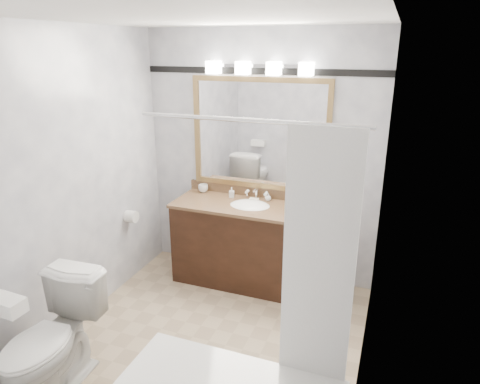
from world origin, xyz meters
name	(u,v)px	position (x,y,z in m)	size (l,w,h in m)	color
room	(205,200)	(0.00, 0.00, 1.25)	(2.42, 2.62, 2.52)	tan
vanity	(250,243)	(0.00, 1.02, 0.44)	(1.53, 0.58, 0.97)	black
mirror	(259,134)	(0.00, 1.28, 1.50)	(1.40, 0.04, 1.10)	olive
vanity_light_bar	(258,68)	(0.00, 1.23, 2.13)	(1.02, 0.14, 0.12)	silver
accent_stripe	(261,71)	(0.00, 1.29, 2.10)	(2.40, 0.01, 0.06)	black
tp_roll	(131,217)	(-1.14, 0.66, 0.70)	(0.12, 0.12, 0.11)	white
toilet	(50,342)	(-0.79, -0.86, 0.41)	(0.46, 0.80, 0.82)	white
tissue_box	(7,305)	(-0.79, -1.12, 0.87)	(0.22, 0.12, 0.09)	white
coffee_maker	(317,195)	(0.64, 1.06, 1.02)	(0.17, 0.21, 0.33)	black
cup_left	(203,188)	(-0.60, 1.22, 0.89)	(0.10, 0.10, 0.08)	white
soap_bottle_a	(232,193)	(-0.25, 1.16, 0.90)	(0.05, 0.05, 0.11)	white
soap_bottle_b	(268,197)	(0.13, 1.20, 0.89)	(0.06, 0.06, 0.07)	white
soap_bar	(254,200)	(0.00, 1.13, 0.86)	(0.09, 0.06, 0.03)	beige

